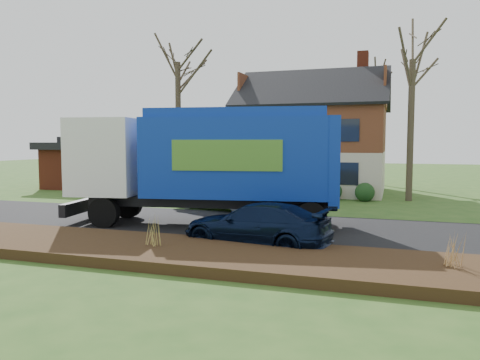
% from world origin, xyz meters
% --- Properties ---
extents(ground, '(120.00, 120.00, 0.00)m').
position_xyz_m(ground, '(0.00, 0.00, 0.00)').
color(ground, '#2B511B').
rests_on(ground, ground).
extents(road, '(80.00, 7.00, 0.02)m').
position_xyz_m(road, '(0.00, 0.00, 0.01)').
color(road, black).
rests_on(road, ground).
extents(mulch_verge, '(80.00, 3.50, 0.30)m').
position_xyz_m(mulch_verge, '(0.00, -5.30, 0.15)').
color(mulch_verge, black).
rests_on(mulch_verge, ground).
extents(main_house, '(12.95, 8.95, 9.26)m').
position_xyz_m(main_house, '(1.49, 13.91, 4.03)').
color(main_house, beige).
rests_on(main_house, ground).
extents(ranch_house, '(9.80, 8.20, 3.70)m').
position_xyz_m(ranch_house, '(-12.00, 13.00, 1.81)').
color(ranch_house, maroon).
rests_on(ranch_house, ground).
extents(garbage_truck, '(11.05, 4.56, 4.60)m').
position_xyz_m(garbage_truck, '(0.15, -0.10, 2.65)').
color(garbage_truck, black).
rests_on(garbage_truck, ground).
extents(silver_sedan, '(5.24, 2.83, 1.64)m').
position_xyz_m(silver_sedan, '(-0.93, 4.11, 0.82)').
color(silver_sedan, '#B4B7BC').
rests_on(silver_sedan, ground).
extents(navy_wagon, '(5.05, 2.63, 1.40)m').
position_xyz_m(navy_wagon, '(3.02, -3.26, 0.70)').
color(navy_wagon, black).
rests_on(navy_wagon, ground).
extents(tree_front_west, '(3.92, 3.92, 11.65)m').
position_xyz_m(tree_front_west, '(-6.07, 10.04, 9.60)').
color(tree_front_west, '#3E3425').
rests_on(tree_front_west, ground).
extents(tree_front_east, '(4.06, 4.06, 11.28)m').
position_xyz_m(tree_front_east, '(7.96, 10.72, 9.17)').
color(tree_front_east, '#463A2A').
rests_on(tree_front_east, ground).
extents(tree_back, '(3.63, 3.63, 11.50)m').
position_xyz_m(tree_back, '(5.66, 21.07, 9.58)').
color(tree_back, '#3A2E22').
rests_on(tree_back, ground).
extents(grass_clump_mid, '(0.32, 0.26, 0.90)m').
position_xyz_m(grass_clump_mid, '(0.49, -5.31, 0.75)').
color(grass_clump_mid, '#A8944A').
rests_on(grass_clump_mid, mulch_verge).
extents(grass_clump_east, '(0.35, 0.29, 0.88)m').
position_xyz_m(grass_clump_east, '(8.54, -5.16, 0.74)').
color(grass_clump_east, '#AF834D').
rests_on(grass_clump_east, mulch_verge).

